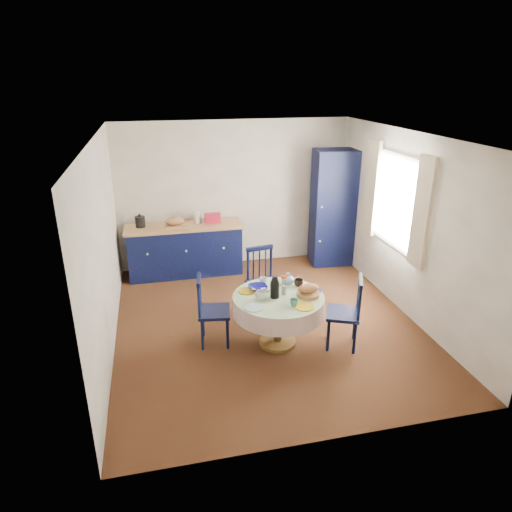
# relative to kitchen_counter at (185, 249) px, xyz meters

# --- Properties ---
(floor) EXTENTS (4.50, 4.50, 0.00)m
(floor) POSITION_rel_kitchen_counter_xyz_m (0.93, -1.92, -0.45)
(floor) COLOR black
(floor) RESTS_ON ground
(ceiling) EXTENTS (4.50, 4.50, 0.00)m
(ceiling) POSITION_rel_kitchen_counter_xyz_m (0.93, -1.92, 2.05)
(ceiling) COLOR white
(ceiling) RESTS_ON wall_back
(wall_back) EXTENTS (4.00, 0.02, 2.50)m
(wall_back) POSITION_rel_kitchen_counter_xyz_m (0.93, 0.33, 0.80)
(wall_back) COLOR white
(wall_back) RESTS_ON floor
(wall_left) EXTENTS (0.02, 4.50, 2.50)m
(wall_left) POSITION_rel_kitchen_counter_xyz_m (-1.07, -1.92, 0.80)
(wall_left) COLOR white
(wall_left) RESTS_ON floor
(wall_right) EXTENTS (0.02, 4.50, 2.50)m
(wall_right) POSITION_rel_kitchen_counter_xyz_m (2.93, -1.92, 0.80)
(wall_right) COLOR white
(wall_right) RESTS_ON floor
(window) EXTENTS (0.10, 1.74, 1.45)m
(window) POSITION_rel_kitchen_counter_xyz_m (2.88, -1.62, 1.08)
(window) COLOR white
(window) RESTS_ON wall_right
(kitchen_counter) EXTENTS (1.92, 0.60, 1.10)m
(kitchen_counter) POSITION_rel_kitchen_counter_xyz_m (0.00, 0.00, 0.00)
(kitchen_counter) COLOR black
(kitchen_counter) RESTS_ON floor
(pantry_cabinet) EXTENTS (0.75, 0.56, 2.02)m
(pantry_cabinet) POSITION_rel_kitchen_counter_xyz_m (2.59, -0.07, 0.56)
(pantry_cabinet) COLOR black
(pantry_cabinet) RESTS_ON floor
(dining_table) EXTENTS (1.12, 1.12, 0.95)m
(dining_table) POSITION_rel_kitchen_counter_xyz_m (0.95, -2.49, 0.11)
(dining_table) COLOR brown
(dining_table) RESTS_ON floor
(chair_left) EXTENTS (0.44, 0.46, 0.91)m
(chair_left) POSITION_rel_kitchen_counter_xyz_m (0.14, -2.26, 0.02)
(chair_left) COLOR black
(chair_left) RESTS_ON floor
(chair_far) EXTENTS (0.49, 0.47, 0.97)m
(chair_far) POSITION_rel_kitchen_counter_xyz_m (0.96, -1.65, 0.04)
(chair_far) COLOR black
(chair_far) RESTS_ON floor
(chair_right) EXTENTS (0.53, 0.54, 0.93)m
(chair_right) POSITION_rel_kitchen_counter_xyz_m (1.74, -2.71, 0.03)
(chair_right) COLOR black
(chair_right) RESTS_ON floor
(mug_a) EXTENTS (0.13, 0.13, 0.10)m
(mug_a) POSITION_rel_kitchen_counter_xyz_m (0.71, -2.51, 0.28)
(mug_a) COLOR silver
(mug_a) RESTS_ON dining_table
(mug_b) EXTENTS (0.09, 0.09, 0.09)m
(mug_b) POSITION_rel_kitchen_counter_xyz_m (1.04, -2.78, 0.27)
(mug_b) COLOR #306B5F
(mug_b) RESTS_ON dining_table
(mug_c) EXTENTS (0.12, 0.12, 0.09)m
(mug_c) POSITION_rel_kitchen_counter_xyz_m (1.26, -2.28, 0.27)
(mug_c) COLOR black
(mug_c) RESTS_ON dining_table
(mug_d) EXTENTS (0.10, 0.10, 0.10)m
(mug_d) POSITION_rel_kitchen_counter_xyz_m (0.84, -2.13, 0.28)
(mug_d) COLOR silver
(mug_d) RESTS_ON dining_table
(cobalt_bowl) EXTENTS (0.24, 0.24, 0.06)m
(cobalt_bowl) POSITION_rel_kitchen_counter_xyz_m (0.73, -2.27, 0.26)
(cobalt_bowl) COLOR #0B0C72
(cobalt_bowl) RESTS_ON dining_table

